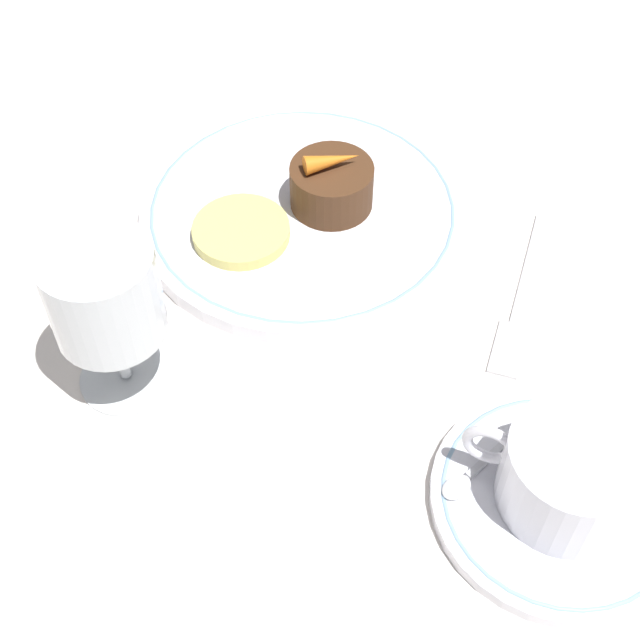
# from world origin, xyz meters

# --- Properties ---
(ground_plane) EXTENTS (3.00, 3.00, 0.00)m
(ground_plane) POSITION_xyz_m (0.00, 0.00, 0.00)
(ground_plane) COLOR white
(dinner_plate) EXTENTS (0.27, 0.27, 0.01)m
(dinner_plate) POSITION_xyz_m (-0.01, -0.06, 0.01)
(dinner_plate) COLOR white
(dinner_plate) RESTS_ON ground_plane
(saucer) EXTENTS (0.16, 0.16, 0.01)m
(saucer) POSITION_xyz_m (-0.26, 0.12, 0.01)
(saucer) COLOR white
(saucer) RESTS_ON ground_plane
(coffee_cup) EXTENTS (0.11, 0.09, 0.06)m
(coffee_cup) POSITION_xyz_m (-0.26, 0.12, 0.04)
(coffee_cup) COLOR white
(coffee_cup) RESTS_ON saucer
(spoon) EXTENTS (0.05, 0.10, 0.00)m
(spoon) POSITION_xyz_m (-0.21, 0.11, 0.01)
(spoon) COLOR silver
(spoon) RESTS_ON saucer
(wine_glass) EXTENTS (0.07, 0.07, 0.13)m
(wine_glass) POSITION_xyz_m (0.04, 0.14, 0.08)
(wine_glass) COLOR silver
(wine_glass) RESTS_ON ground_plane
(fork) EXTENTS (0.03, 0.17, 0.01)m
(fork) POSITION_xyz_m (-0.20, -0.03, 0.00)
(fork) COLOR silver
(fork) RESTS_ON ground_plane
(dessert_cake) EXTENTS (0.07, 0.07, 0.04)m
(dessert_cake) POSITION_xyz_m (-0.03, -0.07, 0.03)
(dessert_cake) COLOR #4C2D19
(dessert_cake) RESTS_ON dinner_plate
(carrot_garnish) EXTENTS (0.04, 0.04, 0.02)m
(carrot_garnish) POSITION_xyz_m (-0.03, -0.07, 0.06)
(carrot_garnish) COLOR orange
(carrot_garnish) RESTS_ON dessert_cake
(pineapple_slice) EXTENTS (0.08, 0.08, 0.01)m
(pineapple_slice) POSITION_xyz_m (0.02, -0.01, 0.02)
(pineapple_slice) COLOR #EFE075
(pineapple_slice) RESTS_ON dinner_plate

